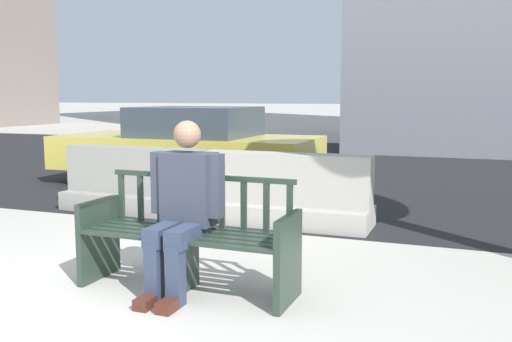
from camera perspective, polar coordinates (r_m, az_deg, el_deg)
The scene contains 7 objects.
ground_plane at distance 4.33m, azimuth -18.28°, elevation -13.14°, with size 200.00×200.00×0.00m, color #B7B2A8.
street_asphalt at distance 12.19m, azimuth 8.31°, elevation 0.41°, with size 120.00×12.00×0.01m, color black.
street_bench at distance 4.46m, azimuth -6.77°, elevation -6.84°, with size 1.70×0.55×0.88m.
seated_person at distance 4.35m, azimuth -7.30°, elevation -3.25°, with size 0.58×0.72×1.31m.
jersey_barrier_centre at distance 6.67m, azimuth 2.98°, elevation -2.49°, with size 2.00×0.69×0.84m.
jersey_barrier_left at distance 7.58m, azimuth -11.87°, elevation -1.43°, with size 2.03×0.76×0.84m.
car_taxi_near at distance 9.78m, azimuth -6.71°, elevation 2.51°, with size 4.44×2.01×1.31m.
Camera 1 is at (2.60, -3.12, 1.50)m, focal length 40.00 mm.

